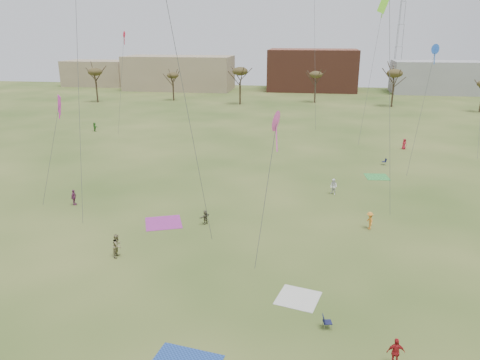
# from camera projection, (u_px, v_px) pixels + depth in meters

# --- Properties ---
(ground) EXTENTS (260.00, 260.00, 0.00)m
(ground) POSITION_uv_depth(u_px,v_px,m) (209.00, 329.00, 27.12)
(ground) COLOR #2A4916
(ground) RESTS_ON ground
(spectator_fore_a) EXTENTS (0.99, 0.48, 1.63)m
(spectator_fore_a) POSITION_uv_depth(u_px,v_px,m) (396.00, 352.00, 23.98)
(spectator_fore_a) COLOR #AC1D22
(spectator_fore_a) RESTS_ON ground
(spectator_fore_b) EXTENTS (0.76, 0.95, 1.88)m
(spectator_fore_b) POSITION_uv_depth(u_px,v_px,m) (117.00, 246.00, 35.67)
(spectator_fore_b) COLOR olive
(spectator_fore_b) RESTS_ON ground
(spectator_fore_c) EXTENTS (0.99, 1.28, 1.35)m
(spectator_fore_c) POSITION_uv_depth(u_px,v_px,m) (205.00, 217.00, 41.84)
(spectator_fore_c) COLOR brown
(spectator_fore_c) RESTS_ON ground
(flyer_mid_b) EXTENTS (0.82, 1.15, 1.60)m
(flyer_mid_b) POSITION_uv_depth(u_px,v_px,m) (370.00, 221.00, 40.76)
(flyer_mid_b) COLOR orange
(flyer_mid_b) RESTS_ON ground
(spectator_mid_d) EXTENTS (0.42, 0.97, 1.63)m
(spectator_mid_d) POSITION_uv_depth(u_px,v_px,m) (74.00, 197.00, 46.44)
(spectator_mid_d) COLOR #823667
(spectator_mid_d) RESTS_ON ground
(spectator_mid_e) EXTENTS (1.07, 1.05, 1.74)m
(spectator_mid_e) POSITION_uv_depth(u_px,v_px,m) (334.00, 187.00, 49.48)
(spectator_mid_e) COLOR white
(spectator_mid_e) RESTS_ON ground
(flyer_far_a) EXTENTS (1.39, 1.31, 1.56)m
(flyer_far_a) POSITION_uv_depth(u_px,v_px,m) (95.00, 127.00, 81.11)
(flyer_far_a) COLOR #347B29
(flyer_far_a) RESTS_ON ground
(flyer_far_b) EXTENTS (0.92, 0.80, 1.60)m
(flyer_far_b) POSITION_uv_depth(u_px,v_px,m) (404.00, 144.00, 68.68)
(flyer_far_b) COLOR #AD1D2E
(flyer_far_b) RESTS_ON ground
(blanket_cream) EXTENTS (3.20, 3.20, 0.03)m
(blanket_cream) POSITION_uv_depth(u_px,v_px,m) (298.00, 298.00, 30.30)
(blanket_cream) COLOR silver
(blanket_cream) RESTS_ON ground
(blanket_plum) EXTENTS (4.22, 4.22, 0.03)m
(blanket_plum) POSITION_uv_depth(u_px,v_px,m) (163.00, 223.00, 42.26)
(blanket_plum) COLOR #A0318F
(blanket_plum) RESTS_ON ground
(blanket_olive) EXTENTS (2.99, 2.99, 0.03)m
(blanket_olive) POSITION_uv_depth(u_px,v_px,m) (377.00, 177.00, 55.66)
(blanket_olive) COLOR green
(blanket_olive) RESTS_ON ground
(camp_chair_center) EXTENTS (0.63, 0.59, 0.87)m
(camp_chair_center) POSITION_uv_depth(u_px,v_px,m) (327.00, 324.00, 27.16)
(camp_chair_center) COLOR #16193C
(camp_chair_center) RESTS_ON ground
(camp_chair_right) EXTENTS (0.65, 0.61, 0.87)m
(camp_chair_right) POSITION_uv_depth(u_px,v_px,m) (384.00, 163.00, 60.70)
(camp_chair_right) COLOR #131534
(camp_chair_right) RESTS_ON ground
(tree_line) EXTENTS (117.44, 49.32, 8.91)m
(tree_line) POSITION_uv_depth(u_px,v_px,m) (275.00, 79.00, 99.70)
(tree_line) COLOR #3A2B1E
(tree_line) RESTS_ON ground
(building_tan) EXTENTS (32.00, 14.00, 10.00)m
(building_tan) POSITION_uv_depth(u_px,v_px,m) (179.00, 73.00, 138.83)
(building_tan) COLOR #937F60
(building_tan) RESTS_ON ground
(building_brick) EXTENTS (26.00, 16.00, 12.00)m
(building_brick) POSITION_uv_depth(u_px,v_px,m) (312.00, 70.00, 137.27)
(building_brick) COLOR brown
(building_brick) RESTS_ON ground
(building_grey) EXTENTS (24.00, 12.00, 9.00)m
(building_grey) POSITION_uv_depth(u_px,v_px,m) (436.00, 77.00, 130.66)
(building_grey) COLOR gray
(building_grey) RESTS_ON ground
(building_tan_west) EXTENTS (20.00, 12.00, 8.00)m
(building_tan_west) POSITION_uv_depth(u_px,v_px,m) (97.00, 73.00, 150.17)
(building_tan_west) COLOR #937F60
(building_tan_west) RESTS_ON ground
(radio_tower) EXTENTS (1.51, 1.72, 41.00)m
(radio_tower) POSITION_uv_depth(u_px,v_px,m) (401.00, 24.00, 134.18)
(radio_tower) COLOR #9EA3A8
(radio_tower) RESTS_ON ground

